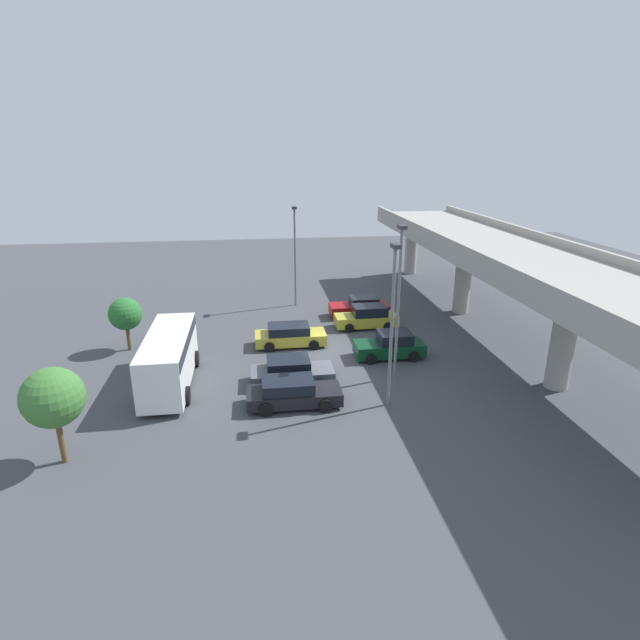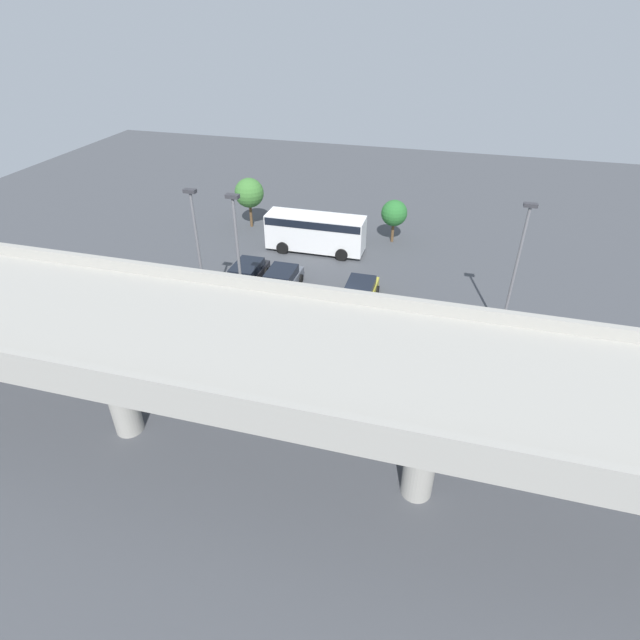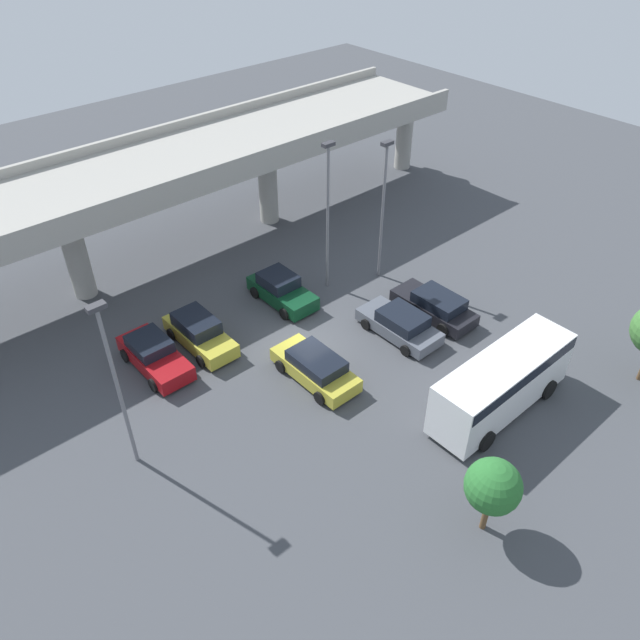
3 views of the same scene
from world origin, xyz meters
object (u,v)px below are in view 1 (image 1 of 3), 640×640
object	(u,v)px
parked_car_0	(360,307)
tree_front_centre	(53,398)
lamp_post_near_aisle	(295,249)
parked_car_2	(290,335)
lamp_post_mid_lot	(392,315)
parked_car_1	(367,317)
parked_car_4	(291,371)
parked_car_3	(390,346)
parked_car_5	(292,393)
lamp_post_by_overpass	(399,293)
shuttle_bus	(169,356)
tree_front_left	(125,314)

from	to	relation	value
parked_car_0	tree_front_centre	xyz separation A→B (m)	(17.28, -16.44, 2.30)
lamp_post_near_aisle	parked_car_2	bearing A→B (deg)	-7.49
lamp_post_mid_lot	parked_car_2	bearing A→B (deg)	-153.66
parked_car_1	parked_car_4	size ratio (longest dim) A/B	0.99
lamp_post_near_aisle	lamp_post_mid_lot	bearing A→B (deg)	10.14
parked_car_3	parked_car_5	size ratio (longest dim) A/B	0.90
lamp_post_near_aisle	lamp_post_by_overpass	world-z (taller)	lamp_post_by_overpass
shuttle_bus	lamp_post_mid_lot	size ratio (longest dim) A/B	0.92
parked_car_2	parked_car_5	world-z (taller)	parked_car_5
parked_car_5	tree_front_left	xyz separation A→B (m)	(-8.90, -10.02, 1.76)
parked_car_3	tree_front_left	world-z (taller)	tree_front_left
parked_car_3	lamp_post_near_aisle	distance (m)	13.44
lamp_post_mid_lot	parked_car_3	bearing A→B (deg)	163.72
parked_car_0	tree_front_left	bearing A→B (deg)	16.11
tree_front_left	tree_front_centre	bearing A→B (deg)	0.20
parked_car_1	tree_front_centre	distance (m)	22.13
parked_car_4	parked_car_2	bearing A→B (deg)	86.28
tree_front_centre	parked_car_2	bearing A→B (deg)	138.50
parked_car_1	parked_car_4	bearing A→B (deg)	53.20
lamp_post_mid_lot	parked_car_4	bearing A→B (deg)	-124.47
parked_car_3	shuttle_bus	world-z (taller)	shuttle_bus
lamp_post_by_overpass	lamp_post_mid_lot	bearing A→B (deg)	-21.45
parked_car_3	parked_car_5	bearing A→B (deg)	39.19
parked_car_5	lamp_post_by_overpass	world-z (taller)	lamp_post_by_overpass
parked_car_0	parked_car_2	world-z (taller)	parked_car_0
parked_car_5	parked_car_1	bearing A→B (deg)	59.75
parked_car_3	parked_car_5	distance (m)	8.61
parked_car_3	shuttle_bus	xyz separation A→B (m)	(2.19, -13.22, 1.01)
parked_car_1	lamp_post_by_overpass	distance (m)	9.61
lamp_post_by_overpass	tree_front_left	bearing A→B (deg)	-111.74
lamp_post_mid_lot	tree_front_centre	bearing A→B (deg)	-78.59
parked_car_3	shuttle_bus	distance (m)	13.44
tree_front_left	parked_car_3	bearing A→B (deg)	78.30
parked_car_1	lamp_post_near_aisle	world-z (taller)	lamp_post_near_aisle
parked_car_5	shuttle_bus	world-z (taller)	shuttle_bus
parked_car_4	tree_front_centre	distance (m)	12.14
parked_car_1	lamp_post_by_overpass	bearing A→B (deg)	87.83
lamp_post_near_aisle	shuttle_bus	bearing A→B (deg)	-30.49
shuttle_bus	lamp_post_mid_lot	distance (m)	12.48
parked_car_0	parked_car_4	bearing A→B (deg)	60.19
parked_car_3	parked_car_4	size ratio (longest dim) A/B	0.94
shuttle_bus	lamp_post_near_aisle	xyz separation A→B (m)	(-14.01, 8.25, 3.02)
parked_car_2	tree_front_centre	xyz separation A→B (m)	(11.86, -10.49, 2.32)
parked_car_0	parked_car_4	size ratio (longest dim) A/B	0.99
parked_car_1	lamp_post_by_overpass	world-z (taller)	lamp_post_by_overpass
parked_car_5	tree_front_centre	world-z (taller)	tree_front_centre
parked_car_2	lamp_post_near_aisle	bearing A→B (deg)	82.51
shuttle_bus	parked_car_1	bearing A→B (deg)	120.98
parked_car_0	parked_car_4	distance (m)	12.70
lamp_post_near_aisle	lamp_post_by_overpass	distance (m)	15.44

